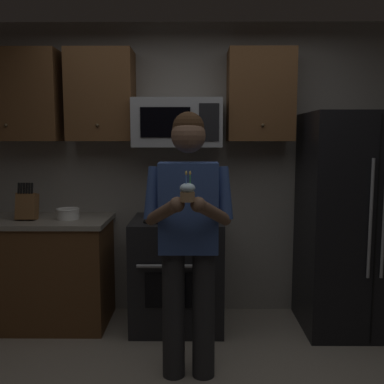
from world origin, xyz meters
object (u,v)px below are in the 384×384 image
person (189,231)px  cupcake (188,192)px  microwave (178,123)px  oven_range (178,272)px  refrigerator (358,223)px  bowl_large_white (68,213)px  knife_block (27,206)px

person → cupcake: person is taller
microwave → person: bearing=-83.6°
oven_range → refrigerator: (1.50, -0.04, 0.44)m
cupcake → bowl_large_white: bearing=131.4°
oven_range → person: bearing=-82.7°
microwave → person: (0.11, -0.95, -0.72)m
refrigerator → person: size_ratio=1.02×
refrigerator → knife_block: (-2.75, 0.01, 0.14)m
person → cupcake: bearing=-90.0°
oven_range → person: person is taller
knife_block → cupcake: 1.79m
microwave → bowl_large_white: bearing=-172.6°
knife_block → person: bearing=-30.7°
microwave → knife_block: microwave is taller
knife_block → refrigerator: bearing=-0.2°
oven_range → knife_block: size_ratio=2.91×
knife_block → bowl_large_white: bearing=5.0°
knife_block → bowl_large_white: (0.33, 0.03, -0.07)m
person → cupcake: (0.00, -0.33, 0.30)m
oven_range → refrigerator: 1.56m
oven_range → knife_block: knife_block is taller
bowl_large_white → refrigerator: bearing=-0.9°
refrigerator → cupcake: size_ratio=10.35×
oven_range → cupcake: (0.11, -1.16, 0.83)m
microwave → knife_block: (-1.25, -0.15, -0.68)m
bowl_large_white → person: bearing=-39.1°
refrigerator → bowl_large_white: size_ratio=9.33×
microwave → bowl_large_white: 1.19m
cupcake → person: bearing=90.0°
bowl_large_white → microwave: bearing=7.4°
microwave → refrigerator: (1.50, -0.16, -0.82)m
oven_range → knife_block: (-1.25, -0.03, 0.58)m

